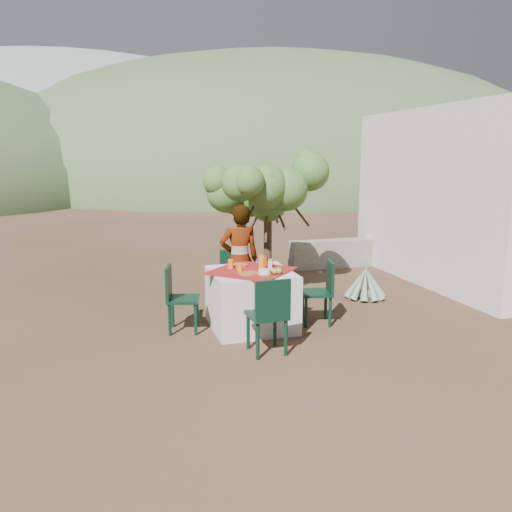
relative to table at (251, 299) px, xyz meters
The scene contains 25 objects.
ground 0.81m from the table, 151.83° to the right, with size 160.00×160.00×0.00m, color #382519.
table is the anchor object (origin of this frame).
chair_far 1.05m from the table, 90.35° to the left, with size 0.48×0.48×0.82m.
chair_near 0.96m from the table, 93.56° to the right, with size 0.43×0.43×0.89m.
chair_left 0.95m from the table, behind, with size 0.47×0.47×0.85m.
chair_right 0.95m from the table, ahead, with size 0.47×0.47×0.85m.
person 0.77m from the table, 88.90° to the left, with size 0.56×0.37×1.55m, color #8C6651.
shrub_tree 2.00m from the table, 63.47° to the left, with size 1.70×1.67×2.00m.
agave 2.25m from the table, 21.34° to the left, with size 0.65×0.66×0.70m.
guesthouse 5.30m from the table, 16.40° to the left, with size 3.20×4.20×3.00m, color silver.
stone_wall 4.27m from the table, 45.88° to the left, with size 2.60×0.35×0.55m, color gray.
hill_near_right 37.43m from the table, 72.32° to the left, with size 48.00×48.00×20.00m, color #364929.
hill_far_center 51.87m from the table, 95.12° to the left, with size 60.00×60.00×24.00m, color gray.
hill_far_right 53.24m from the table, 59.06° to the left, with size 36.00×36.00×14.00m, color gray.
plate_far 0.51m from the table, 104.26° to the left, with size 0.24×0.24×0.01m, color brown.
plate_near 0.44m from the table, 116.42° to the right, with size 0.25×0.25×0.01m, color brown.
glass_far 0.53m from the table, 139.99° to the left, with size 0.07×0.07×0.11m, color orange.
glass_near 0.47m from the table, 155.71° to the right, with size 0.06×0.06×0.10m, color orange.
juice_pitcher 0.50m from the table, ahead, with size 0.09×0.09×0.19m, color orange.
bowl_plate 0.49m from the table, 71.56° to the right, with size 0.18×0.18×0.01m, color brown.
white_bowl 0.51m from the table, 71.56° to the right, with size 0.15×0.15×0.06m, color white.
jar_left 0.54m from the table, 21.31° to the left, with size 0.07×0.07×0.11m, color orange.
jar_right 0.56m from the table, 44.78° to the left, with size 0.07×0.07×0.11m, color orange.
napkin_holder 0.50m from the table, 13.92° to the left, with size 0.07×0.04×0.08m, color white.
fruit_cluster 0.56m from the table, 48.31° to the right, with size 0.15×0.14×0.07m.
Camera 1 is at (-1.04, -5.65, 2.18)m, focal length 35.00 mm.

